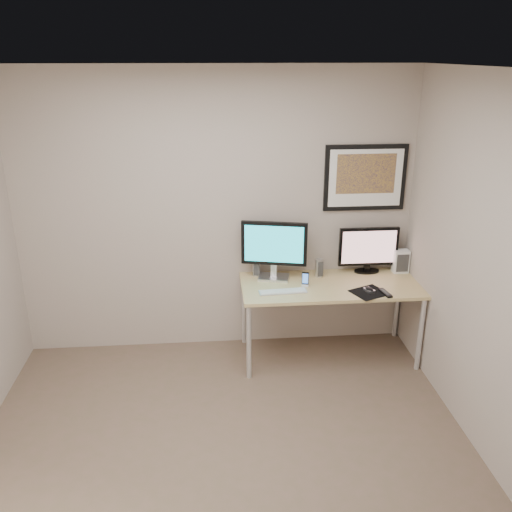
% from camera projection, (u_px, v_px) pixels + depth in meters
% --- Properties ---
extents(floor, '(3.60, 3.60, 0.00)m').
position_uv_depth(floor, '(226.00, 462.00, 3.79)').
color(floor, brown).
rests_on(floor, ground).
extents(room, '(3.60, 3.60, 3.60)m').
position_uv_depth(room, '(219.00, 218.00, 3.62)').
color(room, white).
rests_on(room, ground).
extents(desk, '(1.60, 0.70, 0.73)m').
position_uv_depth(desk, '(330.00, 291.00, 4.89)').
color(desk, '#988249').
rests_on(desk, floor).
extents(framed_art, '(0.75, 0.04, 0.60)m').
position_uv_depth(framed_art, '(365.00, 178.00, 4.89)').
color(framed_art, black).
rests_on(framed_art, room).
extents(monitor_large, '(0.59, 0.25, 0.54)m').
position_uv_depth(monitor_large, '(274.00, 248.00, 4.88)').
color(monitor_large, silver).
rests_on(monitor_large, desk).
extents(monitor_tv, '(0.56, 0.13, 0.44)m').
position_uv_depth(monitor_tv, '(368.00, 249.00, 5.05)').
color(monitor_tv, black).
rests_on(monitor_tv, desk).
extents(speaker_left, '(0.08, 0.08, 0.18)m').
position_uv_depth(speaker_left, '(257.00, 266.00, 5.03)').
color(speaker_left, silver).
rests_on(speaker_left, desk).
extents(speaker_right, '(0.08, 0.08, 0.17)m').
position_uv_depth(speaker_right, '(319.00, 268.00, 5.00)').
color(speaker_right, silver).
rests_on(speaker_right, desk).
extents(phone_dock, '(0.08, 0.08, 0.13)m').
position_uv_depth(phone_dock, '(305.00, 279.00, 4.81)').
color(phone_dock, black).
rests_on(phone_dock, desk).
extents(keyboard, '(0.42, 0.14, 0.01)m').
position_uv_depth(keyboard, '(283.00, 291.00, 4.70)').
color(keyboard, '#BBBBC0').
rests_on(keyboard, desk).
extents(mousepad, '(0.36, 0.34, 0.00)m').
position_uv_depth(mousepad, '(369.00, 292.00, 4.69)').
color(mousepad, black).
rests_on(mousepad, desk).
extents(mouse, '(0.09, 0.11, 0.03)m').
position_uv_depth(mouse, '(369.00, 289.00, 4.71)').
color(mouse, black).
rests_on(mouse, mousepad).
extents(remote, '(0.08, 0.18, 0.02)m').
position_uv_depth(remote, '(385.00, 293.00, 4.67)').
color(remote, black).
rests_on(remote, desk).
extents(fan_unit, '(0.14, 0.11, 0.22)m').
position_uv_depth(fan_unit, '(401.00, 261.00, 5.10)').
color(fan_unit, silver).
rests_on(fan_unit, desk).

